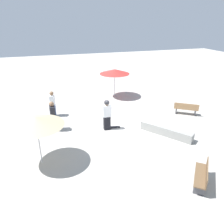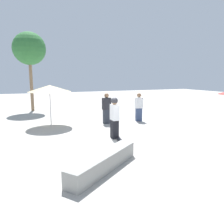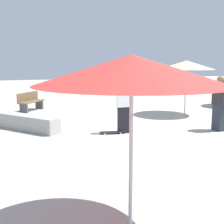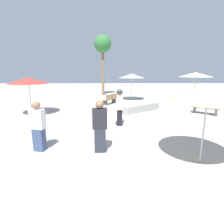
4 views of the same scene
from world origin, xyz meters
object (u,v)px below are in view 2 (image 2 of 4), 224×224
at_px(concrete_ledge, 104,162).
at_px(palm_tree_center_right, 29,49).
at_px(shade_umbrella_tan, 50,88).
at_px(skateboard, 119,139).
at_px(bystander_far, 139,107).
at_px(skater_main, 114,116).
at_px(bystander_watching, 107,108).

bearing_deg(concrete_ledge, palm_tree_center_right, 5.32).
bearing_deg(shade_umbrella_tan, skateboard, -151.35).
height_order(shade_umbrella_tan, bystander_far, shade_umbrella_tan).
relative_size(skater_main, bystander_watching, 1.03).
bearing_deg(skateboard, bystander_watching, 179.25).
relative_size(concrete_ledge, shade_umbrella_tan, 1.16).
distance_m(skateboard, palm_tree_center_right, 11.67).
xyz_separation_m(skater_main, skateboard, (-0.42, -0.04, -0.94)).
bearing_deg(bystander_watching, bystander_far, -5.96).
xyz_separation_m(skateboard, bystander_watching, (3.44, -0.79, 0.84)).
xyz_separation_m(concrete_ledge, shade_umbrella_tan, (6.77, 0.59, 1.84)).
xyz_separation_m(skateboard, concrete_ledge, (-2.57, 1.71, 0.19)).
relative_size(palm_tree_center_right, bystander_far, 3.52).
height_order(palm_tree_center_right, bystander_watching, palm_tree_center_right).
bearing_deg(palm_tree_center_right, shade_umbrella_tan, -174.29).
relative_size(skater_main, skateboard, 2.24).
distance_m(palm_tree_center_right, bystander_far, 9.87).
relative_size(concrete_ledge, bystander_watching, 1.53).
relative_size(skateboard, concrete_ledge, 0.30).
bearing_deg(skateboard, shade_umbrella_tan, -139.11).
bearing_deg(skater_main, shade_umbrella_tan, -147.59).
distance_m(skater_main, concrete_ledge, 3.51).
height_order(skater_main, concrete_ledge, skater_main).
distance_m(shade_umbrella_tan, bystander_watching, 3.40).
distance_m(shade_umbrella_tan, palm_tree_center_right, 6.67).
bearing_deg(skater_main, skateboard, 6.50).
bearing_deg(shade_umbrella_tan, bystander_watching, -103.90).
xyz_separation_m(shade_umbrella_tan, bystander_watching, (-0.76, -3.09, -1.20)).
distance_m(skateboard, shade_umbrella_tan, 5.20).
relative_size(shade_umbrella_tan, bystander_watching, 1.32).
relative_size(palm_tree_center_right, bystander_watching, 3.41).
relative_size(concrete_ledge, bystander_far, 1.58).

